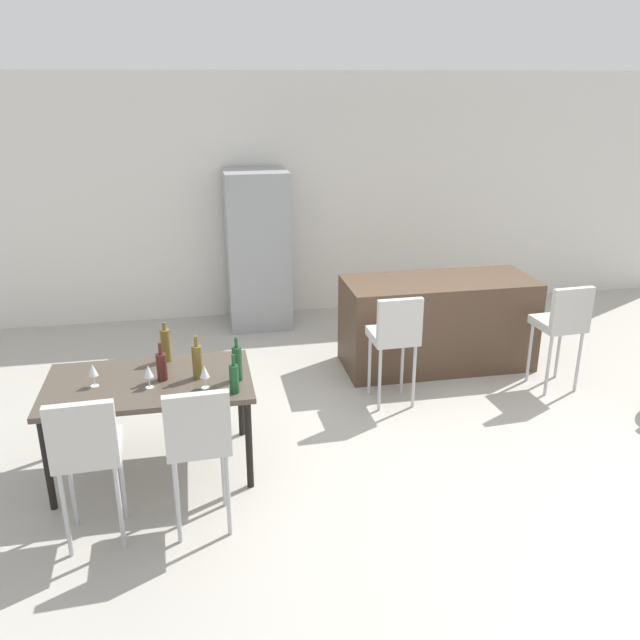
{
  "coord_description": "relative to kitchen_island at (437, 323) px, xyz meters",
  "views": [
    {
      "loc": [
        -1.67,
        -4.8,
        2.81
      ],
      "look_at": [
        -0.65,
        0.4,
        0.85
      ],
      "focal_mm": 36.69,
      "sensor_mm": 36.0,
      "label": 1
    }
  ],
  "objects": [
    {
      "name": "dining_table",
      "position": [
        -2.78,
        -1.44,
        0.22
      ],
      "size": [
        1.49,
        0.88,
        0.74
      ],
      "color": "#4C4238",
      "rests_on": "ground_plane"
    },
    {
      "name": "wine_bottle_near",
      "position": [
        -2.14,
        -1.55,
        0.41
      ],
      "size": [
        0.07,
        0.07,
        0.33
      ],
      "color": "#194723",
      "rests_on": "dining_table"
    },
    {
      "name": "dining_chair_near",
      "position": [
        -3.12,
        -2.24,
        0.24
      ],
      "size": [
        0.42,
        0.42,
        1.05
      ],
      "color": "beige",
      "rests_on": "ground_plane"
    },
    {
      "name": "wine_bottle_middle",
      "position": [
        -2.42,
        -1.46,
        0.41
      ],
      "size": [
        0.07,
        0.07,
        0.33
      ],
      "color": "brown",
      "rests_on": "dining_table"
    },
    {
      "name": "wine_bottle_corner",
      "position": [
        -2.66,
        -1.1,
        0.41
      ],
      "size": [
        0.08,
        0.08,
        0.32
      ],
      "color": "brown",
      "rests_on": "dining_table"
    },
    {
      "name": "wine_glass_inner",
      "position": [
        -2.77,
        -1.56,
        0.4
      ],
      "size": [
        0.07,
        0.07,
        0.17
      ],
      "color": "silver",
      "rests_on": "dining_table"
    },
    {
      "name": "wine_bottle_left",
      "position": [
        -2.18,
        -1.75,
        0.39
      ],
      "size": [
        0.07,
        0.07,
        0.29
      ],
      "color": "#194723",
      "rests_on": "dining_table"
    },
    {
      "name": "bar_chair_left",
      "position": [
        -0.7,
        -0.77,
        0.24
      ],
      "size": [
        0.41,
        0.41,
        1.05
      ],
      "color": "beige",
      "rests_on": "ground_plane"
    },
    {
      "name": "kitchen_island",
      "position": [
        0.0,
        0.0,
        0.0
      ],
      "size": [
        1.91,
        0.78,
        0.92
      ],
      "primitive_type": "cube",
      "color": "#4C3828",
      "rests_on": "ground_plane"
    },
    {
      "name": "wine_glass_far",
      "position": [
        -2.38,
        -1.64,
        0.4
      ],
      "size": [
        0.07,
        0.07,
        0.17
      ],
      "color": "silver",
      "rests_on": "dining_table"
    },
    {
      "name": "dining_chair_far",
      "position": [
        -2.45,
        -2.24,
        0.24
      ],
      "size": [
        0.42,
        0.42,
        1.05
      ],
      "color": "beige",
      "rests_on": "ground_plane"
    },
    {
      "name": "refrigerator",
      "position": [
        -1.66,
        1.57,
        0.46
      ],
      "size": [
        0.72,
        0.68,
        1.84
      ],
      "primitive_type": "cube",
      "color": "#939699",
      "rests_on": "ground_plane"
    },
    {
      "name": "bar_chair_middle",
      "position": [
        0.92,
        -0.77,
        0.24
      ],
      "size": [
        0.42,
        0.42,
        1.05
      ],
      "color": "beige",
      "rests_on": "ground_plane"
    },
    {
      "name": "wine_bottle_right",
      "position": [
        -2.68,
        -1.44,
        0.39
      ],
      "size": [
        0.08,
        0.08,
        0.29
      ],
      "color": "#471E19",
      "rests_on": "dining_table"
    },
    {
      "name": "back_wall",
      "position": [
        -0.71,
        2.01,
        0.99
      ],
      "size": [
        10.0,
        0.12,
        2.9
      ],
      "primitive_type": "cube",
      "color": "silver",
      "rests_on": "ground_plane"
    },
    {
      "name": "wine_glass_end",
      "position": [
        -3.16,
        -1.46,
        0.4
      ],
      "size": [
        0.07,
        0.07,
        0.17
      ],
      "color": "silver",
      "rests_on": "dining_table"
    },
    {
      "name": "ground_plane",
      "position": [
        -0.71,
        -1.12,
        -0.46
      ],
      "size": [
        10.0,
        10.0,
        0.0
      ],
      "primitive_type": "plane",
      "color": "#ADA89E"
    }
  ]
}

